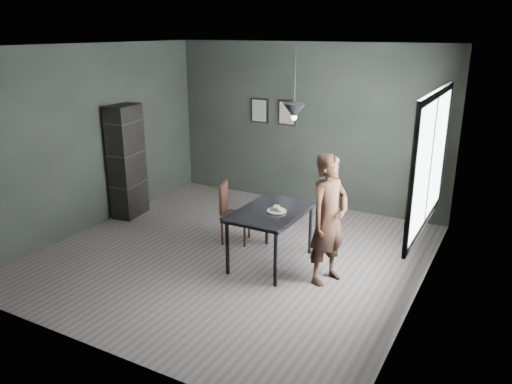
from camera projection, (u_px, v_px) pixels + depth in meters
The scene contains 13 objects.
ground at pixel (232, 254), 6.98m from camera, with size 5.00×5.00×0.00m, color #3A3532.
back_wall at pixel (306, 126), 8.63m from camera, with size 5.00×0.10×2.80m, color black.
ceiling at pixel (229, 46), 6.11m from camera, with size 5.00×5.00×0.02m.
window_assembly at pixel (430, 161), 5.52m from camera, with size 0.04×1.96×1.56m.
cafe_table at pixel (271, 216), 6.50m from camera, with size 0.80×1.20×0.75m.
white_plate at pixel (277, 211), 6.43m from camera, with size 0.23×0.23×0.01m, color silver.
donut_pile at pixel (277, 209), 6.41m from camera, with size 0.18×0.14×0.08m.
woman at pixel (329, 220), 6.00m from camera, with size 0.59×0.39×1.62m, color black.
wood_chair at pixel (230, 209), 7.25m from camera, with size 0.48×0.48×0.89m.
shelf_unit at pixel (127, 162), 8.18m from camera, with size 0.35×0.62×1.85m, color black.
pendant_lamp at pixel (294, 111), 6.04m from camera, with size 0.28×0.28×0.86m.
framed_print_left at pixel (260, 111), 8.95m from camera, with size 0.34×0.04×0.44m.
framed_print_right at pixel (287, 113), 8.70m from camera, with size 0.34×0.04×0.44m.
Camera 1 is at (3.34, -5.42, 2.99)m, focal length 35.00 mm.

